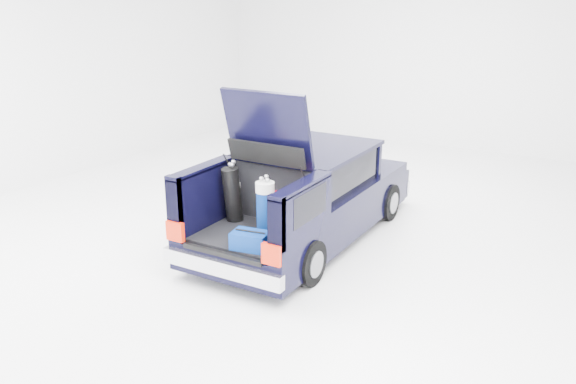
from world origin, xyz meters
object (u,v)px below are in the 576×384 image
Objects in this scene: blue_duffel at (250,240)px; blue_golf_bag at (265,208)px; black_golf_bag at (232,194)px; red_suitcase at (283,214)px; car at (308,196)px.

blue_golf_bag is at bearing 89.91° from blue_duffel.
blue_duffel is (0.76, -0.71, -0.28)m from black_golf_bag.
red_suitcase is at bearing 71.49° from blue_duffel.
blue_golf_bag reaches higher than red_suitcase.
red_suitcase is at bearing -74.79° from car.
car reaches higher than blue_duffel.
black_golf_bag reaches higher than blue_duffel.
black_golf_bag is 1.08m from blue_duffel.
blue_golf_bag is (-0.18, -0.16, 0.10)m from red_suitcase.
car reaches higher than black_golf_bag.
red_suitcase is at bearing 8.60° from black_golf_bag.
blue_duffel is at bearing -72.95° from blue_golf_bag.
car is 1.58m from blue_golf_bag.
red_suitcase is 0.71× the size of blue_golf_bag.
red_suitcase is 0.66m from blue_duffel.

